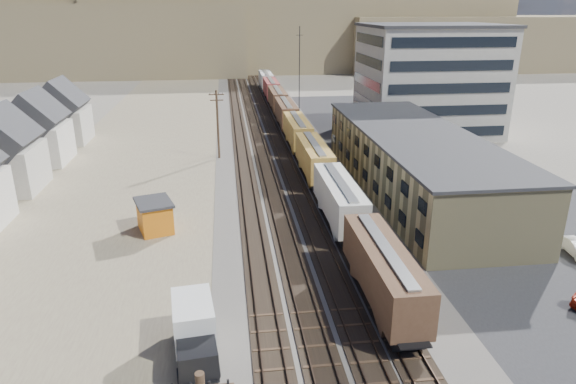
{
  "coord_description": "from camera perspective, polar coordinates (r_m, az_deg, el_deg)",
  "views": [
    {
      "loc": [
        -7.31,
        -31.79,
        21.12
      ],
      "look_at": [
        -1.2,
        17.93,
        3.0
      ],
      "focal_mm": 32.0,
      "sensor_mm": 36.0,
      "label": 1
    }
  ],
  "objects": [
    {
      "name": "parked_car_silver",
      "position": [
        56.2,
        25.96,
        -3.57
      ],
      "size": [
        4.91,
        2.7,
        1.35
      ],
      "primitive_type": "imported",
      "rotation": [
        0.0,
        0.0,
        1.75
      ],
      "color": "#9EA1A6",
      "rests_on": "ground"
    },
    {
      "name": "warehouse",
      "position": [
        63.46,
        13.88,
        3.32
      ],
      "size": [
        12.4,
        40.4,
        7.25
      ],
      "color": "tan",
      "rests_on": "ground"
    },
    {
      "name": "utility_pole_north",
      "position": [
        75.48,
        -7.82,
        7.6
      ],
      "size": [
        2.2,
        0.32,
        10.0
      ],
      "color": "#382619",
      "rests_on": "ground"
    },
    {
      "name": "office_tower",
      "position": [
        94.39,
        15.34,
        11.99
      ],
      "size": [
        22.6,
        18.6,
        18.45
      ],
      "color": "#9E998E",
      "rests_on": "ground"
    },
    {
      "name": "asphalt_lot",
      "position": [
        75.93,
        16.04,
        2.96
      ],
      "size": [
        26.0,
        120.0,
        0.04
      ],
      "primitive_type": "cube",
      "color": "#232326",
      "rests_on": "ground"
    },
    {
      "name": "freight_train",
      "position": [
        88.38,
        0.38,
        7.92
      ],
      "size": [
        3.0,
        119.74,
        4.46
      ],
      "color": "black",
      "rests_on": "ground"
    },
    {
      "name": "ground",
      "position": [
        38.86,
        5.13,
        -13.12
      ],
      "size": [
        300.0,
        300.0,
        0.0
      ],
      "primitive_type": "plane",
      "color": "#6B6356",
      "rests_on": "ground"
    },
    {
      "name": "dirt_yard",
      "position": [
        75.9,
        -16.36,
        2.92
      ],
      "size": [
        24.0,
        180.0,
        0.03
      ],
      "primitive_type": "cube",
      "color": "#746350",
      "rests_on": "ground"
    },
    {
      "name": "parked_car_far",
      "position": [
        99.86,
        17.75,
        7.2
      ],
      "size": [
        2.89,
        4.95,
        1.58
      ],
      "primitive_type": "imported",
      "rotation": [
        0.0,
        0.0,
        -0.23
      ],
      "color": "silver",
      "rests_on": "ground"
    },
    {
      "name": "maintenance_shed",
      "position": [
        52.63,
        -14.59,
        -2.55
      ],
      "size": [
        4.48,
        5.11,
        3.15
      ],
      "color": "orange",
      "rests_on": "ground"
    },
    {
      "name": "box_truck",
      "position": [
        34.11,
        -10.35,
        -15.04
      ],
      "size": [
        3.15,
        6.77,
        3.48
      ],
      "color": "silver",
      "rests_on": "ground"
    },
    {
      "name": "hills_north",
      "position": [
        199.98,
        -5.1,
        17.81
      ],
      "size": [
        265.0,
        80.0,
        32.0
      ],
      "color": "brown",
      "rests_on": "ground"
    },
    {
      "name": "ballast_bed",
      "position": [
        84.78,
        -1.84,
        5.47
      ],
      "size": [
        18.0,
        200.0,
        0.06
      ],
      "primitive_type": "cube",
      "color": "#4C4742",
      "rests_on": "ground"
    },
    {
      "name": "rail_tracks",
      "position": [
        84.72,
        -2.22,
        5.52
      ],
      "size": [
        11.4,
        200.0,
        0.24
      ],
      "color": "black",
      "rests_on": "ground"
    },
    {
      "name": "radio_mast",
      "position": [
        93.52,
        1.27,
        12.51
      ],
      "size": [
        1.2,
        0.16,
        18.0
      ],
      "color": "black",
      "rests_on": "ground"
    },
    {
      "name": "parked_car_blue",
      "position": [
        84.36,
        16.07,
        5.19
      ],
      "size": [
        4.53,
        6.54,
        1.66
      ],
      "primitive_type": "imported",
      "rotation": [
        0.0,
        0.0,
        0.33
      ],
      "color": "navy",
      "rests_on": "ground"
    }
  ]
}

